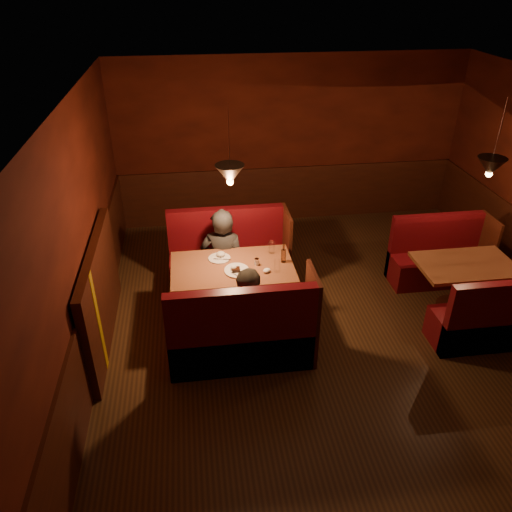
{
  "coord_description": "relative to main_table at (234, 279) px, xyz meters",
  "views": [
    {
      "loc": [
        -1.73,
        -4.78,
        4.1
      ],
      "look_at": [
        -1.0,
        0.55,
        0.95
      ],
      "focal_mm": 35.0,
      "sensor_mm": 36.0,
      "label": 1
    }
  ],
  "objects": [
    {
      "name": "second_bench_near",
      "position": [
        3.08,
        -0.93,
        -0.32
      ],
      "size": [
        1.4,
        0.53,
        1.0
      ],
      "color": "#4D0B15",
      "rests_on": "ground"
    },
    {
      "name": "main_table",
      "position": [
        0.0,
        0.0,
        0.0
      ],
      "size": [
        1.54,
        0.94,
        1.08
      ],
      "color": "brown",
      "rests_on": "ground"
    },
    {
      "name": "room",
      "position": [
        1.01,
        -0.51,
        0.42
      ],
      "size": [
        6.02,
        7.02,
        2.92
      ],
      "color": "#392515",
      "rests_on": "ground"
    },
    {
      "name": "main_bench_near",
      "position": [
        0.02,
        -0.88,
        -0.27
      ],
      "size": [
        1.69,
        0.61,
        1.16
      ],
      "color": "#4D0B15",
      "rests_on": "ground"
    },
    {
      "name": "main_bench_far",
      "position": [
        0.02,
        0.87,
        -0.27
      ],
      "size": [
        1.69,
        0.61,
        1.16
      ],
      "color": "#4D0B15",
      "rests_on": "ground"
    },
    {
      "name": "diner_a",
      "position": [
        -0.1,
        0.55,
        0.22
      ],
      "size": [
        0.69,
        0.53,
        1.71
      ],
      "primitive_type": "imported",
      "rotation": [
        0.0,
        0.0,
        2.93
      ],
      "color": "black",
      "rests_on": "ground"
    },
    {
      "name": "diner_b",
      "position": [
        0.15,
        -0.65,
        0.1
      ],
      "size": [
        0.76,
        0.62,
        1.48
      ],
      "primitive_type": "imported",
      "rotation": [
        0.0,
        0.0,
        -0.09
      ],
      "color": "#3A352D",
      "rests_on": "ground"
    },
    {
      "name": "second_table",
      "position": [
        3.05,
        -0.17,
        -0.1
      ],
      "size": [
        1.27,
        0.81,
        0.72
      ],
      "color": "brown",
      "rests_on": "ground"
    },
    {
      "name": "second_bench_far",
      "position": [
        3.08,
        0.58,
        -0.32
      ],
      "size": [
        1.4,
        0.53,
        1.0
      ],
      "color": "#4D0B15",
      "rests_on": "ground"
    }
  ]
}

